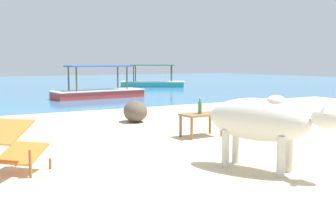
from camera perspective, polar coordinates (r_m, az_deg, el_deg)
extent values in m
cube|color=#CCB78E|center=(6.04, 16.68, -7.48)|extent=(18.00, 14.00, 0.04)
cube|color=teal|center=(26.39, -20.77, 2.58)|extent=(60.00, 36.00, 0.03)
cylinder|color=beige|center=(5.25, 16.92, -6.50)|extent=(0.10, 0.10, 0.50)
cylinder|color=beige|center=(4.99, 15.77, -7.10)|extent=(0.10, 0.10, 0.50)
cylinder|color=beige|center=(5.55, 9.62, -5.65)|extent=(0.10, 0.10, 0.50)
cylinder|color=beige|center=(5.31, 8.20, -6.16)|extent=(0.10, 0.10, 0.50)
ellipsoid|color=beige|center=(5.19, 12.63, -2.03)|extent=(0.99, 1.45, 0.55)
ellipsoid|color=beige|center=(4.89, 21.67, -1.73)|extent=(0.34, 0.42, 0.25)
cone|color=beige|center=(5.00, 22.12, -0.33)|extent=(0.12, 0.12, 0.09)
cone|color=beige|center=(4.76, 21.30, -0.60)|extent=(0.12, 0.12, 0.09)
ellipsoid|color=beige|center=(5.07, 15.14, 0.36)|extent=(0.30, 0.32, 0.18)
cube|color=brown|center=(7.42, 4.76, -1.35)|extent=(0.77, 0.46, 0.04)
cylinder|color=brown|center=(7.80, 5.99, -2.61)|extent=(0.05, 0.05, 0.40)
cylinder|color=brown|center=(7.52, 7.66, -2.95)|extent=(0.05, 0.05, 0.40)
cylinder|color=brown|center=(7.41, 1.80, -3.03)|extent=(0.05, 0.05, 0.40)
cylinder|color=brown|center=(7.11, 3.39, -3.42)|extent=(0.05, 0.05, 0.40)
cylinder|color=#2D6B38|center=(7.35, 4.57, -0.41)|extent=(0.07, 0.07, 0.22)
cylinder|color=#2D6B38|center=(7.34, 4.58, 0.68)|extent=(0.03, 0.03, 0.06)
cylinder|color=yellow|center=(7.34, 4.58, 0.97)|extent=(0.03, 0.03, 0.02)
cylinder|color=brown|center=(5.72, -20.85, -7.45)|extent=(0.04, 0.04, 0.14)
cylinder|color=brown|center=(5.43, -16.43, -8.02)|extent=(0.04, 0.04, 0.14)
cylinder|color=brown|center=(5.07, -19.01, -7.93)|extent=(0.04, 0.04, 0.34)
cube|color=orange|center=(5.37, -20.03, -6.43)|extent=(0.67, 0.67, 0.21)
cube|color=orange|center=(5.07, -22.26, -3.48)|extent=(0.69, 0.70, 0.23)
ellipsoid|color=#6B5B4C|center=(11.30, 10.86, -0.02)|extent=(0.61, 0.67, 0.39)
ellipsoid|color=brown|center=(9.29, -4.67, -0.89)|extent=(0.74, 0.84, 0.50)
cube|color=teal|center=(23.39, -2.15, 2.95)|extent=(3.61, 2.91, 0.28)
cube|color=white|center=(23.38, -2.15, 3.35)|extent=(3.70, 2.99, 0.04)
cylinder|color=brown|center=(23.11, -4.92, 4.43)|extent=(0.06, 0.06, 0.95)
cylinder|color=brown|center=(23.87, -4.66, 4.48)|extent=(0.06, 0.06, 0.95)
cylinder|color=brown|center=(22.90, 0.45, 4.43)|extent=(0.06, 0.06, 0.95)
cylinder|color=brown|center=(23.67, 0.54, 4.49)|extent=(0.06, 0.06, 0.95)
cube|color=#339356|center=(23.35, -2.16, 5.70)|extent=(2.62, 2.17, 0.06)
cube|color=#C63833|center=(16.16, -9.85, 1.50)|extent=(3.69, 1.44, 0.28)
cube|color=white|center=(16.15, -9.86, 2.07)|extent=(3.77, 1.50, 0.04)
cylinder|color=brown|center=(15.33, -12.90, 3.50)|extent=(0.06, 0.06, 0.95)
cylinder|color=brown|center=(16.04, -13.97, 3.58)|extent=(0.06, 0.06, 0.95)
cylinder|color=brown|center=(16.29, -5.87, 3.76)|extent=(0.06, 0.06, 0.95)
cylinder|color=brown|center=(16.96, -7.17, 3.83)|extent=(0.06, 0.06, 0.95)
cube|color=#3D66C6|center=(16.11, -9.92, 5.47)|extent=(2.60, 1.17, 0.06)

